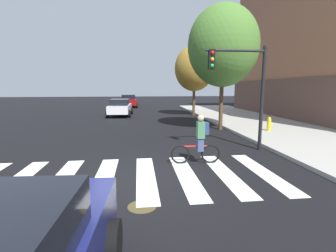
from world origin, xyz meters
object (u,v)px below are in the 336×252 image
sedan_mid (120,107)px  street_tree_near (223,46)px  cyclist (199,139)px  manhole_cover (142,206)px  sedan_far (128,101)px  traffic_light_near (243,80)px  street_tree_mid (194,69)px  fire_hydrant (269,124)px

sedan_mid → street_tree_near: size_ratio=0.61×
cyclist → street_tree_near: 8.20m
manhole_cover → sedan_far: (-1.29, 27.04, 0.82)m
sedan_mid → traffic_light_near: 14.51m
street_tree_near → sedan_mid: bearing=129.0°
traffic_light_near → street_tree_mid: bearing=86.0°
traffic_light_near → street_tree_near: (0.83, 4.95, 2.09)m
manhole_cover → cyclist: cyclist is taller
manhole_cover → street_tree_near: size_ratio=0.09×
sedan_mid → manhole_cover: bearing=-84.6°
traffic_light_near → street_tree_mid: size_ratio=0.67×
street_tree_mid → traffic_light_near: bearing=-94.0°
sedan_far → street_tree_mid: size_ratio=0.76×
sedan_mid → street_tree_near: (6.62, -8.18, 4.18)m
street_tree_near → street_tree_mid: 7.65m
fire_hydrant → street_tree_mid: bearing=104.0°
sedan_far → traffic_light_near: size_ratio=1.13×
street_tree_mid → sedan_mid: bearing=175.2°
street_tree_mid → cyclist: bearing=-102.0°
traffic_light_near → fire_hydrant: traffic_light_near is taller
sedan_mid → fire_hydrant: (8.95, -9.69, -0.25)m
sedan_far → street_tree_mid: bearing=-58.0°
sedan_far → cyclist: size_ratio=2.76×
manhole_cover → traffic_light_near: 6.66m
sedan_far → street_tree_near: size_ratio=0.64×
traffic_light_near → fire_hydrant: 5.21m
sedan_far → street_tree_near: bearing=-70.6°
fire_hydrant → manhole_cover: bearing=-132.9°
sedan_mid → street_tree_mid: (6.67, -0.56, 3.43)m
manhole_cover → sedan_far: size_ratio=0.14×
manhole_cover → sedan_mid: (-1.67, 17.51, 0.77)m
street_tree_near → manhole_cover: bearing=-118.0°
sedan_far → traffic_light_near: traffic_light_near is taller
sedan_mid → traffic_light_near: traffic_light_near is taller
cyclist → fire_hydrant: size_ratio=2.19×
sedan_far → fire_hydrant: sedan_far is taller
fire_hydrant → street_tree_near: 5.22m
cyclist → street_tree_near: street_tree_near is taller
cyclist → traffic_light_near: traffic_light_near is taller
sedan_mid → traffic_light_near: size_ratio=1.06×
sedan_far → cyclist: (3.30, -24.16, 0.02)m
manhole_cover → street_tree_near: 11.67m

